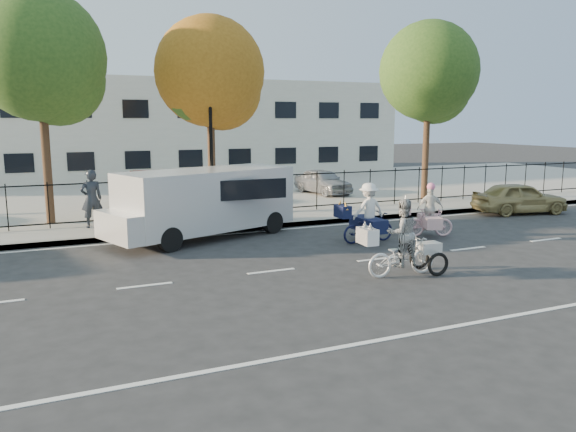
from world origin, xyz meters
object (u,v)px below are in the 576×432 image
lamppost (211,134)px  gold_sedan (520,198)px  unicorn_bike (429,217)px  lot_car_d (323,181)px  bull_bike (368,219)px  zebra_trike (402,246)px  lot_car_c (151,188)px  pedestrian (91,199)px  white_van (204,200)px

lamppost → gold_sedan: bearing=-13.5°
unicorn_bike → lot_car_d: (1.20, 9.58, 0.11)m
lamppost → unicorn_bike: 7.83m
lamppost → bull_bike: lamppost is taller
gold_sedan → unicorn_bike: bearing=121.2°
lot_car_d → zebra_trike: bearing=-116.8°
gold_sedan → lot_car_c: size_ratio=0.86×
zebra_trike → lot_car_d: zebra_trike is taller
bull_bike → pedestrian: size_ratio=1.01×
unicorn_bike → white_van: (-6.46, 2.65, 0.54)m
unicorn_bike → bull_bike: bull_bike is taller
gold_sedan → pedestrian: pedestrian is taller
lamppost → lot_car_c: (-1.37, 4.33, -2.27)m
zebra_trike → lot_car_c: zebra_trike is taller
unicorn_bike → pedestrian: size_ratio=0.91×
white_van → unicorn_bike: bearing=-42.2°
bull_bike → gold_sedan: bearing=-77.3°
gold_sedan → lot_car_d: lot_car_d is taller
white_van → gold_sedan: (12.45, -0.47, -0.55)m
zebra_trike → bull_bike: bearing=-16.0°
bull_bike → lot_car_d: (3.39, 9.55, 0.02)m
lamppost → white_van: 3.15m
pedestrian → lot_car_d: pedestrian is taller
bull_bike → pedestrian: (-7.35, 4.91, 0.38)m
lamppost → zebra_trike: (2.16, -8.34, -2.41)m
lamppost → pedestrian: size_ratio=2.30×
unicorn_bike → pedestrian: bearing=83.6°
bull_bike → white_van: white_van is taller
pedestrian → lot_car_c: 5.08m
unicorn_bike → gold_sedan: unicorn_bike is taller
white_van → lot_car_c: 6.65m
bull_bike → gold_sedan: 8.46m
gold_sedan → lamppost: bearing=87.7°
lamppost → white_van: (-0.93, -2.30, -1.95)m
lot_car_c → lot_car_d: lot_car_c is taller
bull_bike → white_van: (-4.26, 2.61, 0.45)m
pedestrian → zebra_trike: bearing=118.2°
bull_bike → gold_sedan: size_ratio=0.53×
lamppost → white_van: lamppost is taller
white_van → gold_sedan: bearing=-22.1°
white_van → pedestrian: white_van is taller
lot_car_d → bull_bike: bearing=-117.0°
unicorn_bike → bull_bike: bearing=110.0°
lamppost → lot_car_c: lamppost is taller
gold_sedan → lot_car_c: 14.72m
unicorn_bike → bull_bike: 2.20m
bull_bike → lot_car_d: bull_bike is taller
lamppost → lot_car_d: bearing=34.6°
zebra_trike → pedestrian: (-6.17, 8.34, 0.39)m
zebra_trike → pedestrian: pedestrian is taller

